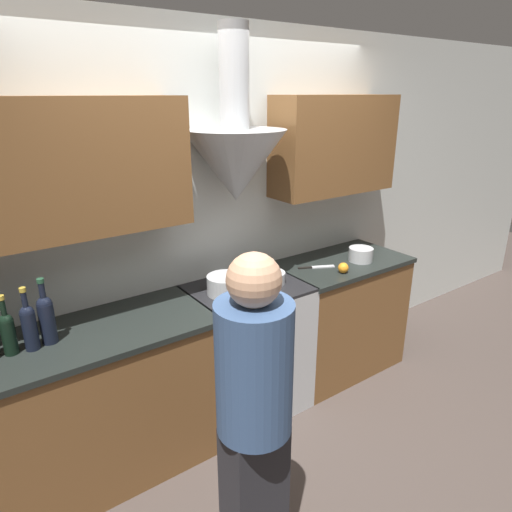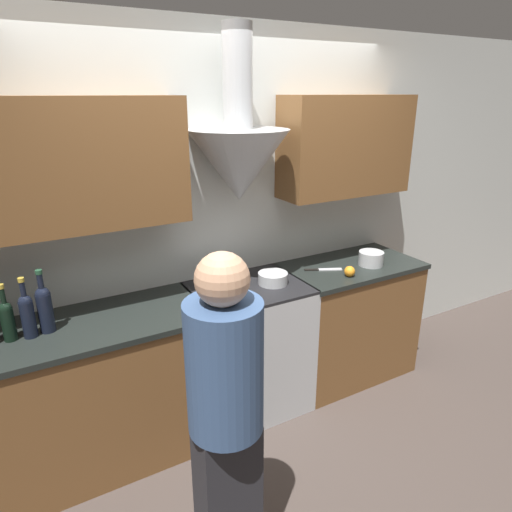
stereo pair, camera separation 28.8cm
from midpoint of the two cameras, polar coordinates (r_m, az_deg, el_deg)
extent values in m
plane|color=#423833|center=(3.33, 4.60, -20.84)|extent=(12.00, 12.00, 0.00)
cube|color=silver|center=(3.20, -1.23, 4.09)|extent=(8.40, 0.06, 2.60)
cone|color=#B7BABC|center=(2.93, 0.68, 11.23)|extent=(0.64, 0.64, 0.44)
cylinder|color=#B7BABC|center=(2.90, 0.72, 21.47)|extent=(0.18, 0.18, 0.60)
cube|color=brown|center=(2.58, -22.35, 10.19)|extent=(1.51, 0.32, 0.70)
cube|color=brown|center=(3.47, 13.56, 13.22)|extent=(1.02, 0.32, 0.70)
cube|color=brown|center=(2.95, -18.39, -16.85)|extent=(1.51, 0.60, 0.90)
cube|color=black|center=(2.71, -19.47, -8.80)|extent=(1.53, 0.62, 0.03)
cube|color=brown|center=(3.76, 13.46, -7.94)|extent=(1.02, 0.60, 0.90)
cube|color=black|center=(3.57, 14.06, -1.23)|extent=(1.04, 0.62, 0.03)
cube|color=#B7BABC|center=(3.27, 1.69, -11.63)|extent=(0.76, 0.60, 0.92)
cube|color=black|center=(3.09, 4.60, -14.66)|extent=(0.53, 0.01, 0.41)
cube|color=black|center=(3.05, 1.78, -4.09)|extent=(0.76, 0.60, 0.02)
cube|color=#B7BABC|center=(3.29, -0.67, -3.39)|extent=(0.76, 0.06, 0.10)
cylinder|color=black|center=(2.65, -25.86, -7.76)|extent=(0.07, 0.07, 0.18)
sphere|color=black|center=(2.61, -26.16, -5.97)|extent=(0.07, 0.07, 0.07)
cylinder|color=black|center=(2.58, -26.37, -4.70)|extent=(0.03, 0.03, 0.10)
cylinder|color=gold|center=(2.56, -26.57, -3.50)|extent=(0.03, 0.03, 0.02)
cylinder|color=black|center=(2.63, -23.82, -7.32)|extent=(0.07, 0.07, 0.21)
sphere|color=black|center=(2.59, -24.14, -5.28)|extent=(0.07, 0.07, 0.07)
cylinder|color=black|center=(2.56, -24.33, -4.00)|extent=(0.03, 0.03, 0.09)
cylinder|color=gold|center=(2.54, -24.52, -2.79)|extent=(0.03, 0.03, 0.02)
cylinder|color=black|center=(2.65, -22.03, -6.67)|extent=(0.08, 0.08, 0.22)
sphere|color=black|center=(2.61, -22.34, -4.50)|extent=(0.08, 0.08, 0.08)
cylinder|color=black|center=(2.58, -22.53, -3.15)|extent=(0.03, 0.03, 0.10)
cylinder|color=#234C33|center=(2.56, -22.70, -1.91)|extent=(0.03, 0.03, 0.02)
cylinder|color=#B7BABC|center=(2.95, -1.05, -3.50)|extent=(0.24, 0.24, 0.12)
cylinder|color=#B7BABC|center=(3.10, 4.79, -2.83)|extent=(0.20, 0.20, 0.08)
sphere|color=orange|center=(3.30, 14.10, -1.92)|extent=(0.08, 0.08, 0.08)
cylinder|color=#B7BABC|center=(3.56, 16.45, -0.33)|extent=(0.18, 0.18, 0.10)
cube|color=silver|center=(3.40, 11.67, -1.70)|extent=(0.17, 0.11, 0.01)
cube|color=black|center=(3.37, 9.40, -1.77)|extent=(0.10, 0.07, 0.01)
cube|color=#28282D|center=(2.36, 0.44, -28.22)|extent=(0.27, 0.18, 0.82)
cylinder|color=#38517A|center=(1.90, 0.50, -13.91)|extent=(0.32, 0.32, 0.58)
sphere|color=tan|center=(1.71, 0.54, -3.02)|extent=(0.22, 0.22, 0.22)
camera|label=1|loc=(0.14, -87.14, 1.03)|focal=32.00mm
camera|label=2|loc=(0.14, 92.86, -1.03)|focal=32.00mm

